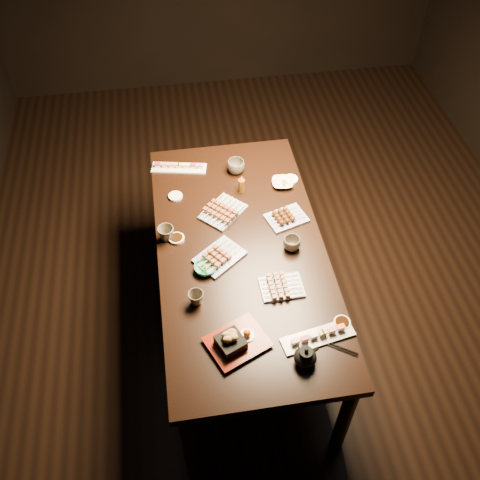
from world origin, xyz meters
The scene contains 23 objects.
ground centered at (0.00, 0.00, 0.00)m, with size 5.00×5.00×0.00m, color black.
dining_table centered at (-0.26, -0.37, 0.38)m, with size 0.90×1.80×0.75m, color black.
sushi_platter_near centered at (0.01, -0.97, 0.77)m, with size 0.35×0.10×0.04m, color white, non-canonical shape.
sushi_platter_far centered at (-0.54, 0.34, 0.77)m, with size 0.34×0.09×0.04m, color white, non-canonical shape.
yakitori_plate_center centered at (-0.39, -0.42, 0.78)m, with size 0.25×0.18×0.06m, color #828EB6, non-canonical shape.
yakitori_plate_right centered at (-0.10, -0.66, 0.78)m, with size 0.22×0.16×0.05m, color #828EB6, non-canonical shape.
yakitori_plate_left centered at (-0.32, -0.09, 0.78)m, with size 0.25×0.18×0.06m, color #828EB6, non-canonical shape.
tsukune_plate centered at (0.02, -0.19, 0.78)m, with size 0.22×0.16×0.06m, color #828EB6, non-canonical shape.
edamame_bowl_green centered at (-0.47, -0.49, 0.77)m, with size 0.12×0.12×0.04m, color #349F74.
edamame_bowl_cream centered at (0.06, 0.09, 0.77)m, with size 0.13×0.13×0.03m, color beige.
tempura_tray centered at (-0.37, -0.95, 0.80)m, with size 0.27×0.21×0.10m, color black, non-canonical shape.
teacup_near_left centered at (-0.54, -0.68, 0.79)m, with size 0.08×0.08×0.07m, color brown.
teacup_mid_right centered at (0.01, -0.41, 0.79)m, with size 0.09×0.09×0.07m, color brown.
teacup_far_left centered at (-0.66, -0.24, 0.79)m, with size 0.09×0.09×0.08m, color brown.
teacup_far_right centered at (-0.20, 0.25, 0.79)m, with size 0.11×0.11×0.08m, color brown.
teapot centered at (-0.08, -1.08, 0.80)m, with size 0.12×0.12×0.10m, color black, non-canonical shape.
condiment_bottle centered at (-0.19, 0.08, 0.81)m, with size 0.04×0.04×0.12m, color brown.
sauce_dish_west centered at (-0.60, -0.25, 0.76)m, with size 0.09×0.09×0.02m, color white.
sauce_dish_east centered at (0.12, 0.13, 0.76)m, with size 0.09×0.09×0.02m, color white.
sauce_dish_se centered at (0.14, -0.91, 0.76)m, with size 0.08×0.08×0.01m, color white.
sauce_dish_nw centered at (-0.58, 0.09, 0.76)m, with size 0.08×0.08×0.01m, color white.
chopsticks_near centered at (-0.34, -1.01, 0.75)m, with size 0.23×0.02×0.01m, color black, non-canonical shape.
chopsticks_se centered at (0.07, -1.03, 0.75)m, with size 0.23×0.02×0.01m, color black, non-canonical shape.
Camera 1 is at (-0.56, -2.23, 2.93)m, focal length 40.00 mm.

